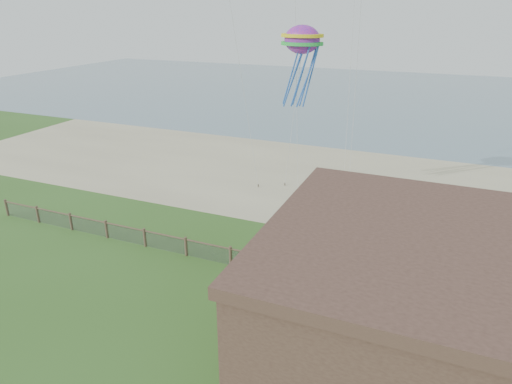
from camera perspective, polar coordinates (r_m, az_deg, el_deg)
ground at (r=22.91m, az=-9.95°, el=-16.21°), size 160.00×160.00×0.00m
sand_beach at (r=40.77m, az=6.63°, el=1.72°), size 72.00×20.00×0.02m
ocean at (r=82.70m, az=15.54°, el=11.48°), size 160.00×68.00×0.02m
chainlink_fence at (r=26.91m, az=-3.19°, el=-8.14°), size 36.20×0.20×1.25m
motel at (r=17.61m, az=27.72°, el=-17.82°), size 15.00×10.00×7.00m
motel_deck at (r=24.32m, az=25.53°, el=-15.07°), size 15.00×2.00×0.50m
picnic_table at (r=24.32m, az=3.50°, el=-12.30°), size 1.78×1.39×0.72m
octopus_kite at (r=33.01m, az=5.68°, el=15.71°), size 3.26×2.53×6.13m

